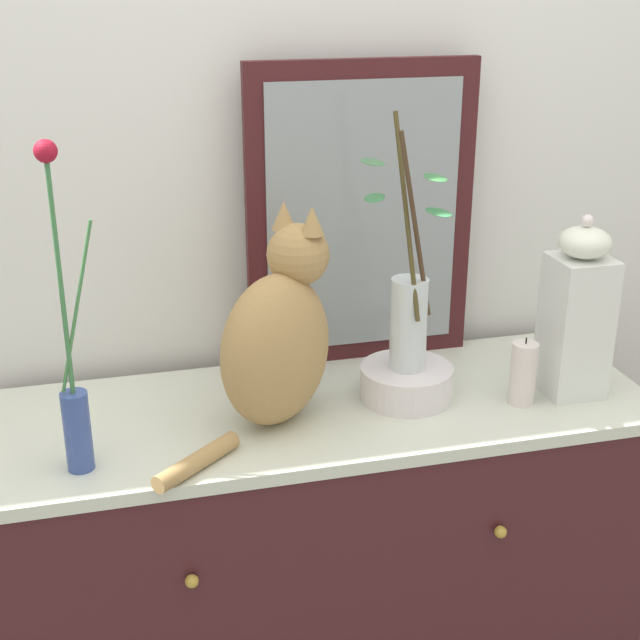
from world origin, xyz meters
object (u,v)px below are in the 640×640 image
(vase_slim_green, at_px, (73,389))
(vase_glass_clear, at_px, (408,312))
(sideboard, at_px, (320,581))
(jar_lidded_porcelain, at_px, (577,314))
(mirror_leaning, at_px, (361,216))
(bowl_porcelain, at_px, (406,382))
(cat_sitting, at_px, (278,338))
(candle_pillar, at_px, (523,373))

(vase_slim_green, relative_size, vase_glass_clear, 1.14)
(sideboard, xyz_separation_m, jar_lidded_porcelain, (0.50, -0.07, 0.59))
(mirror_leaning, distance_m, bowl_porcelain, 0.36)
(bowl_porcelain, distance_m, jar_lidded_porcelain, 0.36)
(vase_slim_green, height_order, vase_glass_clear, vase_slim_green)
(sideboard, xyz_separation_m, mirror_leaning, (0.14, 0.21, 0.74))
(cat_sitting, relative_size, vase_glass_clear, 0.82)
(bowl_porcelain, bearing_deg, vase_glass_clear, -126.73)
(cat_sitting, xyz_separation_m, bowl_porcelain, (0.26, 0.02, -0.13))
(sideboard, height_order, bowl_porcelain, bowl_porcelain)
(cat_sitting, relative_size, jar_lidded_porcelain, 1.10)
(cat_sitting, height_order, bowl_porcelain, cat_sitting)
(cat_sitting, xyz_separation_m, vase_slim_green, (-0.37, -0.09, -0.01))
(mirror_leaning, xyz_separation_m, cat_sitting, (-0.23, -0.24, -0.15))
(sideboard, bearing_deg, candle_pillar, -12.89)
(vase_glass_clear, height_order, candle_pillar, vase_glass_clear)
(mirror_leaning, bearing_deg, sideboard, -124.44)
(cat_sitting, bearing_deg, bowl_porcelain, 5.08)
(jar_lidded_porcelain, xyz_separation_m, candle_pillar, (-0.12, -0.02, -0.10))
(mirror_leaning, distance_m, vase_glass_clear, 0.26)
(jar_lidded_porcelain, bearing_deg, cat_sitting, 177.07)
(candle_pillar, bearing_deg, jar_lidded_porcelain, 11.18)
(mirror_leaning, height_order, vase_glass_clear, mirror_leaning)
(vase_glass_clear, distance_m, candle_pillar, 0.26)
(sideboard, distance_m, candle_pillar, 0.63)
(vase_slim_green, bearing_deg, jar_lidded_porcelain, 3.73)
(mirror_leaning, xyz_separation_m, vase_glass_clear, (0.03, -0.22, -0.13))
(candle_pillar, bearing_deg, vase_glass_clear, 161.07)
(cat_sitting, bearing_deg, jar_lidded_porcelain, -2.93)
(sideboard, distance_m, vase_glass_clear, 0.63)
(bowl_porcelain, bearing_deg, jar_lidded_porcelain, -9.25)
(mirror_leaning, distance_m, candle_pillar, 0.46)
(vase_glass_clear, bearing_deg, bowl_porcelain, 53.27)
(candle_pillar, bearing_deg, bowl_porcelain, 160.19)
(candle_pillar, bearing_deg, vase_slim_green, -177.32)
(sideboard, xyz_separation_m, bowl_porcelain, (0.17, -0.01, 0.46))
(cat_sitting, distance_m, vase_slim_green, 0.38)
(sideboard, relative_size, vase_glass_clear, 2.65)
(cat_sitting, relative_size, candle_pillar, 2.93)
(cat_sitting, bearing_deg, mirror_leaning, 46.37)
(sideboard, xyz_separation_m, cat_sitting, (-0.09, -0.04, 0.59))
(vase_slim_green, height_order, jar_lidded_porcelain, vase_slim_green)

